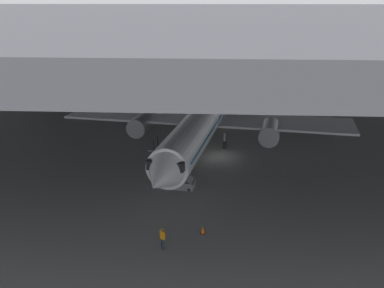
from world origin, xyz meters
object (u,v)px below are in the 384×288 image
object	(u,v)px
airplane_main	(201,124)
airplane_distant	(77,72)
boarding_stairs	(174,179)
traffic_cone_orange	(203,230)
crew_worker_by_stairs	(165,165)
crew_worker_near_nose	(162,237)

from	to	relation	value
airplane_main	airplane_distant	xyz separation A→B (m)	(-24.91, 34.64, -0.07)
airplane_main	boarding_stairs	bearing A→B (deg)	-102.22
airplane_main	traffic_cone_orange	size ratio (longest dim) A/B	58.21
airplane_main	crew_worker_by_stairs	bearing A→B (deg)	-116.05
airplane_main	crew_worker_near_nose	xyz separation A→B (m)	(-1.75, -20.10, -2.41)
crew_worker_near_nose	crew_worker_by_stairs	size ratio (longest dim) A/B	1.00
crew_worker_by_stairs	traffic_cone_orange	bearing A→B (deg)	-69.42
crew_worker_by_stairs	traffic_cone_orange	world-z (taller)	crew_worker_by_stairs
boarding_stairs	crew_worker_near_nose	distance (m)	10.60
airplane_distant	crew_worker_near_nose	bearing A→B (deg)	-67.07
boarding_stairs	crew_worker_near_nose	world-z (taller)	boarding_stairs
airplane_distant	crew_worker_by_stairs	bearing A→B (deg)	-62.30
crew_worker_by_stairs	boarding_stairs	bearing A→B (deg)	-67.69
crew_worker_near_nose	crew_worker_by_stairs	distance (m)	13.56
boarding_stairs	traffic_cone_orange	size ratio (longest dim) A/B	7.61
crew_worker_by_stairs	traffic_cone_orange	distance (m)	11.91
airplane_main	boarding_stairs	size ratio (longest dim) A/B	7.65
airplane_main	airplane_distant	size ratio (longest dim) A/B	1.06
crew_worker_near_nose	airplane_distant	size ratio (longest dim) A/B	0.05
crew_worker_by_stairs	traffic_cone_orange	xyz separation A→B (m)	(4.18, -11.14, -0.66)
crew_worker_near_nose	traffic_cone_orange	size ratio (longest dim) A/B	2.79
boarding_stairs	airplane_distant	bearing A→B (deg)	117.36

